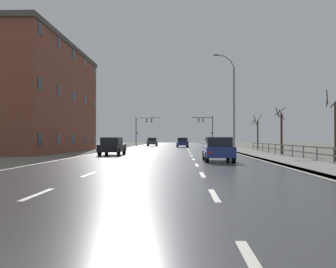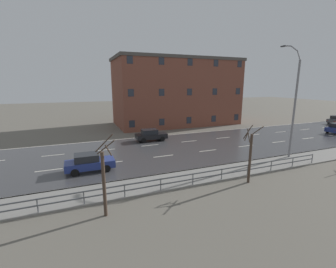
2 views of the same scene
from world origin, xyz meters
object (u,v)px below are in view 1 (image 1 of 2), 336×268
car_near_right (218,149)px  car_near_left (112,146)px  traffic_signal_left (142,126)px  street_lamp_midground (233,104)px  brick_building (26,98)px  car_far_right (152,142)px  car_far_left (182,142)px  traffic_signal_right (207,126)px

car_near_right → car_near_left: 11.80m
traffic_signal_left → car_near_right: bearing=-78.7°
street_lamp_midground → car_near_left: size_ratio=2.72×
car_near_right → brick_building: bearing=139.3°
street_lamp_midground → car_near_right: (-3.62, -19.28, -4.72)m
car_near_left → brick_building: size_ratio=0.18×
street_lamp_midground → car_far_right: size_ratio=2.74×
street_lamp_midground → car_far_left: bearing=108.7°
traffic_signal_right → car_near_right: (-3.00, -52.52, -3.28)m
brick_building → traffic_signal_left: bearing=75.2°
traffic_signal_left → car_far_left: 18.33m
traffic_signal_right → car_far_left: bearing=-108.0°
brick_building → traffic_signal_right: bearing=57.2°
traffic_signal_right → car_near_left: bearing=-104.5°
traffic_signal_right → brick_building: brick_building is taller
car_near_right → car_near_left: bearing=135.4°
traffic_signal_left → car_near_left: 44.36m
car_near_left → car_far_right: bearing=90.6°
street_lamp_midground → car_near_right: street_lamp_midground is taller
traffic_signal_right → traffic_signal_left: traffic_signal_right is taller
car_far_right → car_near_right: size_ratio=1.00×
traffic_signal_left → car_far_right: traffic_signal_left is taller
car_far_right → brick_building: 31.16m
street_lamp_midground → car_far_left: (-5.83, 17.17, -4.72)m
brick_building → car_far_left: bearing=47.8°
car_near_left → car_near_right: bearing=-43.0°
car_far_right → brick_building: bearing=-113.4°
car_far_left → car_near_right: 36.52m
traffic_signal_left → car_far_left: traffic_signal_left is taller
car_near_right → car_near_left: same height
car_near_left → brick_building: brick_building is taller
brick_building → car_near_right: bearing=-40.6°
car_near_right → brick_building: (-19.84, 17.00, 5.20)m
street_lamp_midground → traffic_signal_right: bearing=91.1°
traffic_signal_left → car_near_right: 53.61m
traffic_signal_right → car_far_right: traffic_signal_right is taller
street_lamp_midground → traffic_signal_left: (-14.11, 33.19, -1.42)m
street_lamp_midground → brick_building: size_ratio=0.50×
street_lamp_midground → brick_building: 23.57m
car_far_right → car_far_left: (5.60, -8.81, 0.00)m
traffic_signal_left → traffic_signal_right: bearing=0.2°
traffic_signal_right → car_far_right: (-10.81, -7.25, -3.28)m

